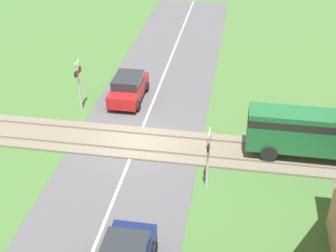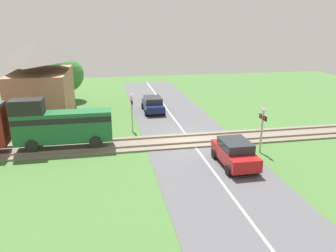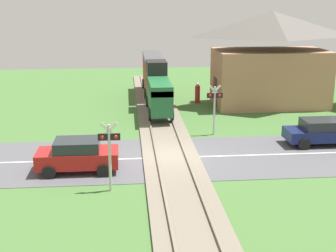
{
  "view_description": "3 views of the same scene",
  "coord_description": "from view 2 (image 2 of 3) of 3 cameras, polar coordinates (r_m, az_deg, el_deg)",
  "views": [
    {
      "loc": [
        18.83,
        4.76,
        13.02
      ],
      "look_at": [
        0.0,
        1.6,
        1.2
      ],
      "focal_mm": 50.0,
      "sensor_mm": 36.0,
      "label": 1
    },
    {
      "loc": [
        -20.71,
        5.54,
        7.81
      ],
      "look_at": [
        0.0,
        1.6,
        1.2
      ],
      "focal_mm": 35.0,
      "sensor_mm": 36.0,
      "label": 2
    },
    {
      "loc": [
        -2.11,
        -21.82,
        7.79
      ],
      "look_at": [
        0.0,
        1.6,
        1.2
      ],
      "focal_mm": 50.0,
      "sensor_mm": 36.0,
      "label": 3
    }
  ],
  "objects": [
    {
      "name": "crossing_signal_east_approach",
      "position": [
        24.36,
        -6.31,
        3.25
      ],
      "size": [
        0.9,
        0.18,
        2.94
      ],
      "color": "#B7B7B7",
      "rests_on": "ground_plane"
    },
    {
      "name": "ground_plane",
      "position": [
        22.82,
        3.97,
        -2.65
      ],
      "size": [
        60.0,
        60.0,
        0.0
      ],
      "primitive_type": "plane",
      "color": "#426B33"
    },
    {
      "name": "crossing_signal_west_approach",
      "position": [
        20.99,
        16.11,
        0.34
      ],
      "size": [
        0.9,
        0.18,
        2.94
      ],
      "color": "#B7B7B7",
      "rests_on": "ground_plane"
    },
    {
      "name": "pedestrian_by_station",
      "position": [
        25.79,
        -25.24,
        -0.32
      ],
      "size": [
        0.37,
        0.37,
        1.51
      ],
      "color": "#B2282D",
      "rests_on": "ground_plane"
    },
    {
      "name": "car_near_crossing",
      "position": [
        19.08,
        11.57,
        -4.55
      ],
      "size": [
        3.67,
        1.83,
        1.51
      ],
      "color": "#A81919",
      "rests_on": "ground_plane"
    },
    {
      "name": "tree_by_station",
      "position": [
        35.94,
        -17.33,
        8.55
      ],
      "size": [
        3.58,
        3.58,
        4.55
      ],
      "color": "brown",
      "rests_on": "ground_plane"
    },
    {
      "name": "track_bed",
      "position": [
        22.79,
        3.97,
        -2.49
      ],
      "size": [
        2.8,
        48.0,
        0.24
      ],
      "color": "#756B5B",
      "rests_on": "ground_plane"
    },
    {
      "name": "station_building",
      "position": [
        29.74,
        -21.15,
        7.58
      ],
      "size": [
        8.51,
        4.78,
        6.74
      ],
      "color": "#AD7A5B",
      "rests_on": "ground_plane"
    },
    {
      "name": "car_far_side",
      "position": [
        30.16,
        -2.65,
        3.83
      ],
      "size": [
        3.94,
        1.82,
        1.4
      ],
      "color": "#141E4C",
      "rests_on": "ground_plane"
    },
    {
      "name": "road_surface",
      "position": [
        22.81,
        3.97,
        -2.63
      ],
      "size": [
        48.0,
        6.4,
        0.02
      ],
      "color": "#515156",
      "rests_on": "ground_plane"
    },
    {
      "name": "train",
      "position": [
        22.49,
        -26.97,
        0.12
      ],
      "size": [
        1.58,
        12.93,
        3.18
      ],
      "color": "#1E6033",
      "rests_on": "track_bed"
    }
  ]
}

